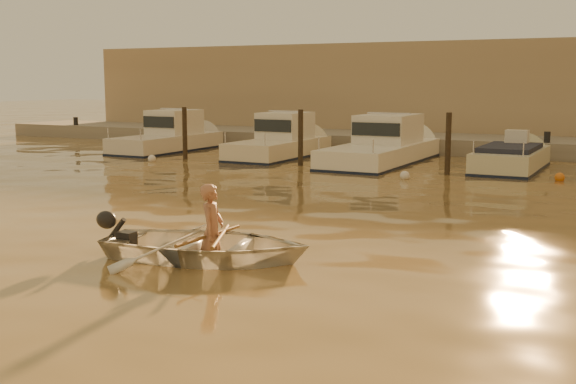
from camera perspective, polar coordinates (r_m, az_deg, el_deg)
The scene contains 19 objects.
ground_plane at distance 11.26m, azimuth -5.13°, elevation -6.74°, with size 160.00×160.00×0.00m, color brown.
dinghy at distance 12.33m, azimuth -6.43°, elevation -4.20°, with size 2.54×3.56×0.74m, color silver.
person at distance 12.24m, azimuth -6.01°, elevation -3.08°, with size 0.58×0.38×1.60m, color #A36B51.
outboard_motor at distance 12.91m, azimuth -12.71°, elevation -3.63°, with size 0.90×0.40×0.70m, color black, non-canonical shape.
oar_port at distance 12.21m, azimuth -5.34°, elevation -3.49°, with size 0.06×0.06×2.10m, color brown.
oar_starboard at distance 12.27m, azimuth -6.22°, elevation -3.44°, with size 0.06×0.06×2.10m, color brown.
moored_boat_0 at distance 31.52m, azimuth -9.56°, elevation 4.34°, with size 2.04×6.57×1.75m, color silver, non-canonical shape.
moored_boat_1 at distance 28.59m, azimuth -0.73°, elevation 4.01°, with size 2.10×6.29×1.75m, color #EDE1C6, non-canonical shape.
moored_boat_2 at distance 26.85m, azimuth 7.41°, elevation 3.63°, with size 2.39×7.96×1.75m, color white, non-canonical shape.
moored_boat_3 at distance 25.69m, azimuth 17.19°, elevation 2.18°, with size 1.90×5.56×0.95m, color beige, non-canonical shape.
piling_0 at distance 28.25m, azimuth -8.15°, elevation 4.43°, with size 0.18×0.18×2.20m, color #2D2319.
piling_1 at distance 25.68m, azimuth 1.00°, elevation 4.09°, with size 0.18×0.18×2.20m, color #2D2319.
piling_2 at distance 23.82m, azimuth 12.52°, elevation 3.51°, with size 0.18×0.18×2.20m, color #2D2319.
fender_a at distance 27.58m, azimuth -10.71°, elevation 2.59°, with size 0.30×0.30×0.30m, color silver.
fender_b at distance 26.29m, azimuth -1.98°, elevation 2.44°, with size 0.30×0.30×0.30m, color #D95D19.
fender_c at distance 22.56m, azimuth 9.21°, elevation 1.27°, with size 0.30×0.30×0.30m, color silver.
fender_d at distance 23.39m, azimuth 20.67°, elevation 1.08°, with size 0.30×0.30×0.30m, color #CB6417.
quay at distance 31.33m, azimuth 16.47°, elevation 3.20°, with size 52.00×4.00×1.00m, color gray.
waterfront_building at distance 36.62m, azimuth 18.28°, elevation 7.41°, with size 46.00×7.00×4.80m, color #9E8466.
Camera 1 is at (5.85, -9.14, 3.01)m, focal length 45.00 mm.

